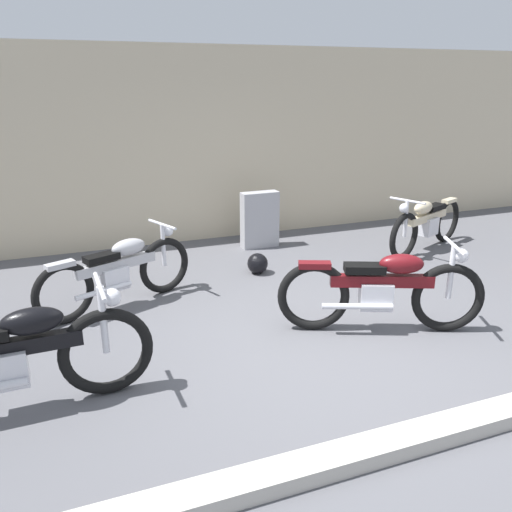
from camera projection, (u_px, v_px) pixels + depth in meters
The scene contains 9 objects.
ground_plane at pixel (330, 347), 4.99m from camera, with size 40.00×40.00×0.00m, color #56565B.
building_wall at pixel (210, 145), 8.10m from camera, with size 18.00×0.30×2.94m, color beige.
curb_strip at pixel (431, 433), 3.67m from camera, with size 18.00×0.24×0.12m, color #B7B2A8.
stone_marker at pixel (260, 220), 7.87m from camera, with size 0.57×0.20×0.85m, color #9E9EA3.
helmet at pixel (258, 263), 6.85m from camera, with size 0.27×0.27×0.27m, color black.
motorcycle_silver at pixel (118, 272), 5.76m from camera, with size 1.81×0.90×0.86m.
motorcycle_cream at pixel (427, 223), 7.71m from camera, with size 1.83×0.92×0.87m.
motorcycle_maroon at pixel (383, 290), 5.19m from camera, with size 1.95×0.97×0.93m.
motorcycle_black at pixel (13, 359), 3.87m from camera, with size 2.13×0.59×0.96m.
Camera 1 is at (-2.26, -3.90, 2.44)m, focal length 36.36 mm.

